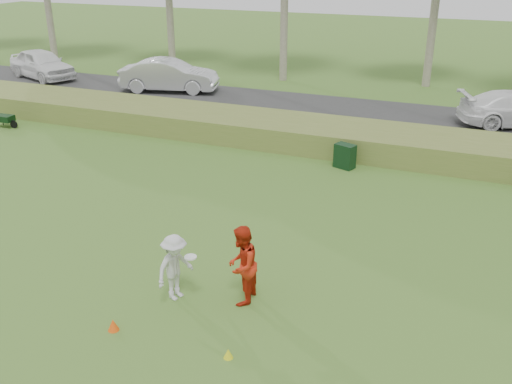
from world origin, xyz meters
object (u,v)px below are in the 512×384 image
at_px(player_white, 175,267).
at_px(car_mid, 169,75).
at_px(player_red, 242,265).
at_px(cone_orange, 113,325).
at_px(cone_yellow, 228,353).
at_px(utility_cabinet, 345,156).
at_px(car_left, 42,64).

bearing_deg(player_white, car_mid, 46.98).
height_order(player_red, cone_orange, player_red).
xyz_separation_m(cone_yellow, car_mid, (-11.98, 18.56, 0.81)).
bearing_deg(player_white, utility_cabinet, 7.76).
xyz_separation_m(player_red, cone_yellow, (0.51, -1.84, -0.80)).
height_order(player_red, utility_cabinet, player_red).
xyz_separation_m(player_white, utility_cabinet, (1.45, 9.40, -0.34)).
bearing_deg(player_white, cone_orange, 174.83).
bearing_deg(utility_cabinet, car_mid, 165.89).
relative_size(cone_orange, utility_cabinet, 0.29).
bearing_deg(car_left, utility_cabinet, -90.09).
xyz_separation_m(cone_orange, utility_cabinet, (2.06, 10.91, 0.31)).
relative_size(cone_yellow, car_left, 0.04).
distance_m(cone_orange, utility_cabinet, 11.11).
bearing_deg(car_mid, player_white, -164.25).
height_order(car_left, car_mid, car_mid).
distance_m(player_white, utility_cabinet, 9.51).
bearing_deg(player_white, car_left, 63.89).
height_order(cone_orange, cone_yellow, cone_orange).
bearing_deg(cone_yellow, car_left, 137.87).
xyz_separation_m(car_left, car_mid, (8.61, -0.07, 0.00)).
distance_m(player_red, car_left, 26.17).
bearing_deg(utility_cabinet, cone_yellow, -67.78).
bearing_deg(player_red, player_white, -77.65).
relative_size(player_red, car_left, 0.36).
bearing_deg(cone_orange, cone_yellow, 2.30).
distance_m(cone_orange, car_mid, 20.94).
relative_size(utility_cabinet, car_mid, 0.17).
height_order(utility_cabinet, car_left, car_left).
xyz_separation_m(player_white, player_red, (1.40, 0.42, 0.13)).
xyz_separation_m(player_white, car_mid, (-10.07, 17.14, 0.14)).
relative_size(player_white, utility_cabinet, 1.78).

